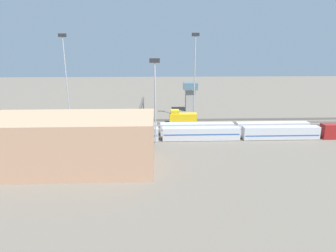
% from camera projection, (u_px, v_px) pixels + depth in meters
% --- Properties ---
extents(ground_plane, '(400.00, 400.00, 0.00)m').
position_uv_depth(ground_plane, '(168.00, 129.00, 95.05)').
color(ground_plane, '#60594F').
extents(track_bed_0, '(140.00, 2.80, 0.12)m').
position_uv_depth(track_bed_0, '(166.00, 120.00, 107.09)').
color(track_bed_0, '#3D3833').
rests_on(track_bed_0, ground_plane).
extents(track_bed_1, '(140.00, 2.80, 0.12)m').
position_uv_depth(track_bed_1, '(167.00, 123.00, 102.27)').
color(track_bed_1, '#4C443D').
rests_on(track_bed_1, ground_plane).
extents(track_bed_2, '(140.00, 2.80, 0.12)m').
position_uv_depth(track_bed_2, '(167.00, 127.00, 97.44)').
color(track_bed_2, '#3D3833').
rests_on(track_bed_2, ground_plane).
extents(track_bed_3, '(140.00, 2.80, 0.12)m').
position_uv_depth(track_bed_3, '(168.00, 131.00, 92.62)').
color(track_bed_3, '#3D3833').
rests_on(track_bed_3, ground_plane).
extents(track_bed_4, '(140.00, 2.80, 0.12)m').
position_uv_depth(track_bed_4, '(169.00, 135.00, 87.80)').
color(track_bed_4, '#3D3833').
rests_on(track_bed_4, ground_plane).
extents(track_bed_5, '(140.00, 2.80, 0.12)m').
position_uv_depth(track_bed_5, '(169.00, 140.00, 82.97)').
color(track_bed_5, '#4C443D').
rests_on(track_bed_5, ground_plane).
extents(train_on_track_1, '(10.00, 3.00, 5.00)m').
position_uv_depth(train_on_track_1, '(182.00, 118.00, 101.93)').
color(train_on_track_1, gold).
rests_on(train_on_track_1, ground_plane).
extents(train_on_track_5, '(139.00, 3.06, 4.40)m').
position_uv_depth(train_on_track_5, '(153.00, 134.00, 82.27)').
color(train_on_track_5, maroon).
rests_on(train_on_track_5, ground_plane).
extents(train_on_track_4, '(95.60, 3.06, 3.80)m').
position_uv_depth(train_on_track_4, '(159.00, 129.00, 87.16)').
color(train_on_track_4, silver).
rests_on(train_on_track_4, ground_plane).
extents(light_mast_0, '(2.80, 0.70, 31.90)m').
position_uv_depth(light_mast_0, '(65.00, 68.00, 102.77)').
color(light_mast_0, '#9EA0A5').
rests_on(light_mast_0, ground_plane).
extents(light_mast_1, '(2.80, 0.70, 23.94)m').
position_uv_depth(light_mast_1, '(155.00, 90.00, 76.47)').
color(light_mast_1, '#9EA0A5').
rests_on(light_mast_1, ground_plane).
extents(light_mast_2, '(2.80, 0.70, 32.27)m').
position_uv_depth(light_mast_2, '(195.00, 67.00, 104.82)').
color(light_mast_2, '#9EA0A5').
rests_on(light_mast_2, ground_plane).
extents(signal_gantry, '(0.70, 30.00, 8.80)m').
position_uv_depth(signal_gantry, '(141.00, 108.00, 92.74)').
color(signal_gantry, '#4C4742').
rests_on(signal_gantry, ground_plane).
extents(maintenance_shed, '(37.47, 16.95, 11.79)m').
position_uv_depth(maintenance_shed, '(71.00, 142.00, 62.47)').
color(maintenance_shed, tan).
rests_on(maintenance_shed, ground_plane).
extents(control_tower, '(6.00, 6.00, 12.43)m').
position_uv_depth(control_tower, '(190.00, 94.00, 122.78)').
color(control_tower, gray).
rests_on(control_tower, ground_plane).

